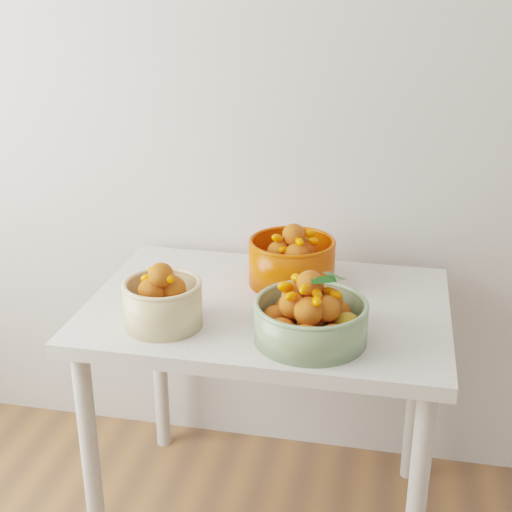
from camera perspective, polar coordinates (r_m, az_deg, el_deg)
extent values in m
cube|color=silver|center=(2.19, 11.02, 14.50)|extent=(4.00, 0.04, 2.70)
cube|color=silver|center=(2.01, 0.95, -4.28)|extent=(1.00, 0.70, 0.04)
cylinder|color=silver|center=(2.10, -13.07, -15.79)|extent=(0.05, 0.05, 0.71)
cylinder|color=silver|center=(1.95, 12.68, -19.06)|extent=(0.05, 0.05, 0.71)
cylinder|color=silver|center=(2.54, -7.73, -8.11)|extent=(0.05, 0.05, 0.71)
cylinder|color=silver|center=(2.42, 12.67, -10.11)|extent=(0.05, 0.05, 0.71)
cylinder|color=#D4B985|center=(1.87, -7.45, -3.88)|extent=(0.26, 0.26, 0.12)
torus|color=#D4B985|center=(1.85, -7.54, -2.26)|extent=(0.27, 0.27, 0.01)
sphere|color=#D1660C|center=(1.86, -5.94, -4.39)|extent=(0.07, 0.07, 0.07)
sphere|color=#D1660C|center=(1.92, -7.01, -3.53)|extent=(0.07, 0.07, 0.07)
sphere|color=orange|center=(1.90, -8.93, -4.06)|extent=(0.07, 0.07, 0.07)
sphere|color=orange|center=(1.84, -7.88, -4.91)|extent=(0.07, 0.07, 0.07)
sphere|color=orange|center=(1.88, -7.43, -4.20)|extent=(0.07, 0.07, 0.07)
sphere|color=orange|center=(1.86, -6.66, -2.59)|extent=(0.07, 0.07, 0.07)
sphere|color=orange|center=(1.85, -8.38, -2.83)|extent=(0.07, 0.07, 0.07)
sphere|color=orange|center=(1.83, -7.61, -1.52)|extent=(0.07, 0.07, 0.07)
ellipsoid|color=#FF5E00|center=(1.85, -7.91, -2.08)|extent=(0.04, 0.03, 0.03)
ellipsoid|color=#FF5E00|center=(1.81, -6.94, -1.81)|extent=(0.04, 0.04, 0.03)
ellipsoid|color=#FF5E00|center=(1.86, -7.27, -1.83)|extent=(0.04, 0.04, 0.04)
ellipsoid|color=#FF5E00|center=(1.86, -8.22, -1.19)|extent=(0.04, 0.04, 0.03)
ellipsoid|color=#FF5E00|center=(1.88, -7.09, -1.73)|extent=(0.03, 0.04, 0.04)
ellipsoid|color=#FF5E00|center=(1.86, -8.74, -1.77)|extent=(0.04, 0.02, 0.03)
cylinder|color=gray|center=(1.80, 4.39, -5.28)|extent=(0.33, 0.33, 0.10)
torus|color=gray|center=(1.77, 4.44, -3.84)|extent=(0.33, 0.33, 0.01)
sphere|color=#D1660C|center=(1.78, 7.27, -5.67)|extent=(0.08, 0.08, 0.08)
sphere|color=orange|center=(1.85, 6.59, -4.59)|extent=(0.07, 0.07, 0.07)
sphere|color=orange|center=(1.88, 4.91, -4.11)|extent=(0.08, 0.08, 0.08)
sphere|color=orange|center=(1.86, 2.58, -4.31)|extent=(0.08, 0.08, 0.08)
sphere|color=orange|center=(1.81, 1.55, -5.03)|extent=(0.07, 0.07, 0.07)
sphere|color=orange|center=(1.74, 2.10, -6.17)|extent=(0.07, 0.07, 0.07)
sphere|color=orange|center=(1.72, 4.08, -6.72)|extent=(0.08, 0.08, 0.08)
sphere|color=orange|center=(1.73, 6.17, -6.50)|extent=(0.07, 0.07, 0.07)
sphere|color=orange|center=(1.80, 4.39, -5.34)|extent=(0.07, 0.07, 0.07)
sphere|color=orange|center=(1.79, 5.95, -3.54)|extent=(0.07, 0.07, 0.07)
sphere|color=orange|center=(1.82, 4.63, -3.06)|extent=(0.07, 0.07, 0.07)
sphere|color=orange|center=(1.80, 3.24, -3.25)|extent=(0.08, 0.08, 0.08)
sphere|color=orange|center=(1.75, 2.92, -3.96)|extent=(0.07, 0.07, 0.07)
sphere|color=orange|center=(1.73, 4.23, -4.44)|extent=(0.07, 0.07, 0.07)
sphere|color=orange|center=(1.74, 5.72, -4.22)|extent=(0.07, 0.07, 0.07)
sphere|color=orange|center=(1.76, 4.34, -2.24)|extent=(0.07, 0.07, 0.07)
ellipsoid|color=#FF5E00|center=(1.75, 6.39, -3.09)|extent=(0.04, 0.03, 0.03)
ellipsoid|color=#FF5E00|center=(1.70, 4.89, -3.64)|extent=(0.04, 0.04, 0.03)
ellipsoid|color=#FF5E00|center=(1.75, 4.61, -2.45)|extent=(0.04, 0.04, 0.03)
ellipsoid|color=#FF5E00|center=(1.77, 5.85, -2.80)|extent=(0.04, 0.04, 0.04)
ellipsoid|color=#FF5E00|center=(1.77, 4.49, -1.86)|extent=(0.03, 0.04, 0.03)
ellipsoid|color=#FF5E00|center=(1.75, 2.26, -2.42)|extent=(0.04, 0.03, 0.03)
ellipsoid|color=#FF5E00|center=(1.71, 3.88, -2.66)|extent=(0.03, 0.04, 0.03)
ellipsoid|color=#FF5E00|center=(1.78, 2.49, -2.66)|extent=(0.04, 0.03, 0.03)
ellipsoid|color=#FF5E00|center=(1.71, 2.84, -3.26)|extent=(0.04, 0.04, 0.03)
ellipsoid|color=#FF5E00|center=(1.77, 3.95, -3.01)|extent=(0.04, 0.03, 0.03)
ellipsoid|color=#FF5E00|center=(1.78, 3.26, -1.77)|extent=(0.04, 0.04, 0.03)
ellipsoid|color=#FF5E00|center=(1.76, 4.11, -2.20)|extent=(0.04, 0.04, 0.03)
ellipsoid|color=#FF5E00|center=(1.73, 4.91, -3.06)|extent=(0.04, 0.04, 0.03)
ellipsoid|color=#FF5E00|center=(1.76, 2.28, -2.54)|extent=(0.04, 0.03, 0.03)
ellipsoid|color=#FF5E00|center=(1.77, 2.45, -2.38)|extent=(0.04, 0.03, 0.02)
ellipsoid|color=#FF5E00|center=(1.77, 4.74, -2.90)|extent=(0.04, 0.04, 0.03)
ellipsoid|color=#FF5E00|center=(1.78, 4.23, -1.69)|extent=(0.04, 0.04, 0.03)
cylinder|color=#CD3601|center=(2.10, 2.88, -0.53)|extent=(0.33, 0.33, 0.13)
torus|color=#CD3601|center=(2.08, 2.91, 1.15)|extent=(0.33, 0.33, 0.01)
sphere|color=orange|center=(2.10, 4.92, -1.17)|extent=(0.08, 0.08, 0.08)
sphere|color=orange|center=(2.17, 4.14, -0.43)|extent=(0.07, 0.07, 0.07)
sphere|color=orange|center=(2.18, 2.19, -0.26)|extent=(0.07, 0.07, 0.07)
sphere|color=orange|center=(2.12, 0.82, -0.89)|extent=(0.08, 0.08, 0.08)
sphere|color=orange|center=(2.06, 1.53, -1.63)|extent=(0.07, 0.07, 0.07)
sphere|color=orange|center=(2.04, 3.56, -1.81)|extent=(0.07, 0.07, 0.07)
sphere|color=orange|center=(2.11, 2.87, -1.01)|extent=(0.07, 0.07, 0.07)
sphere|color=orange|center=(2.10, 3.99, 0.51)|extent=(0.07, 0.07, 0.07)
sphere|color=orange|center=(2.13, 2.53, 0.80)|extent=(0.07, 0.07, 0.07)
sphere|color=orange|center=(2.08, 1.81, 0.28)|extent=(0.07, 0.07, 0.07)
sphere|color=orange|center=(2.05, 3.26, -0.01)|extent=(0.07, 0.07, 0.07)
sphere|color=orange|center=(2.08, 3.05, 1.67)|extent=(0.07, 0.07, 0.07)
ellipsoid|color=#FF5E00|center=(2.08, 4.34, 1.83)|extent=(0.04, 0.03, 0.02)
ellipsoid|color=#FF5E00|center=(2.08, 2.03, 1.11)|extent=(0.04, 0.03, 0.03)
ellipsoid|color=#FF5E00|center=(2.08, 3.32, 1.27)|extent=(0.04, 0.04, 0.03)
ellipsoid|color=#FF5E00|center=(2.09, 2.94, 0.97)|extent=(0.03, 0.04, 0.03)
ellipsoid|color=#FF5E00|center=(2.09, 2.84, 0.89)|extent=(0.04, 0.05, 0.03)
ellipsoid|color=#FF5E00|center=(2.10, 3.10, 1.46)|extent=(0.03, 0.04, 0.03)
ellipsoid|color=#FF5E00|center=(2.08, 4.59, 1.19)|extent=(0.04, 0.03, 0.04)
ellipsoid|color=#FF5E00|center=(2.04, 3.51, 1.12)|extent=(0.04, 0.05, 0.03)
ellipsoid|color=#FF5E00|center=(2.05, 2.20, 0.47)|extent=(0.04, 0.05, 0.03)
ellipsoid|color=#FF5E00|center=(2.08, 2.65, 1.79)|extent=(0.05, 0.04, 0.03)
ellipsoid|color=#FF5E00|center=(2.06, 1.70, 1.44)|extent=(0.05, 0.04, 0.04)
ellipsoid|color=#FF5E00|center=(2.11, 3.57, 1.28)|extent=(0.04, 0.05, 0.03)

